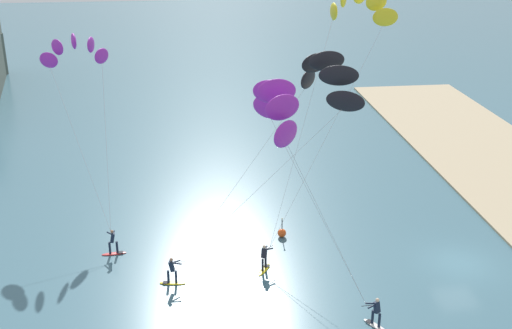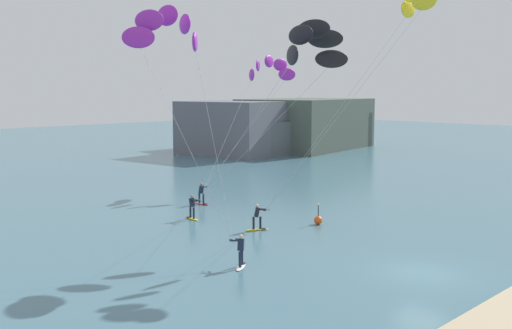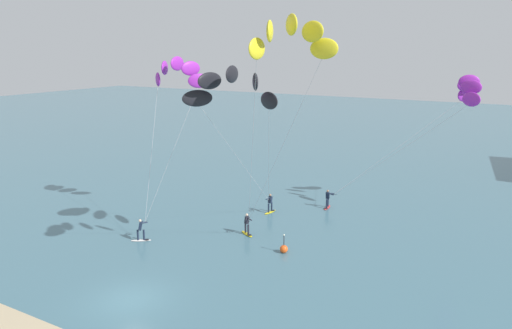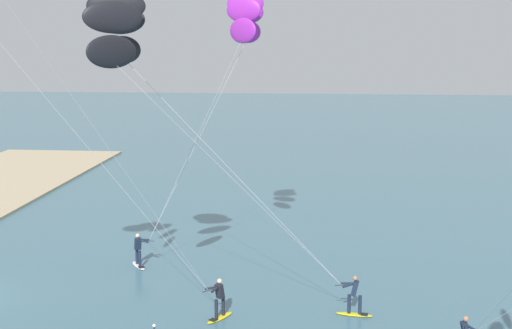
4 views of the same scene
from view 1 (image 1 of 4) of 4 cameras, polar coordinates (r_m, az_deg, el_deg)
The scene contains 6 objects.
ground_plane at distance 41.33m, azimuth 17.50°, elevation -8.33°, with size 240.00×240.00×0.00m, color #426B7A.
kitesurfer_nearshore at distance 28.18m, azimuth 2.26°, elevation 4.26°, with size 5.29×6.80×13.25m.
kitesurfer_mid_water at distance 35.90m, azimuth 5.73°, elevation 7.19°, with size 6.47×11.17×12.79m.
kitesurfer_far_out at distance 47.37m, azimuth -15.57°, elevation 9.06°, with size 11.82×6.01×11.84m.
kitesurfer_downwind at distance 41.28m, azimuth 8.75°, elevation 12.83°, with size 9.54×9.37×15.56m.
marker_buoy at distance 42.30m, azimuth 2.30°, elevation -6.04°, with size 0.56×0.56×1.38m.
Camera 1 is at (-32.28, 16.23, 20.07)m, focal length 45.37 mm.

